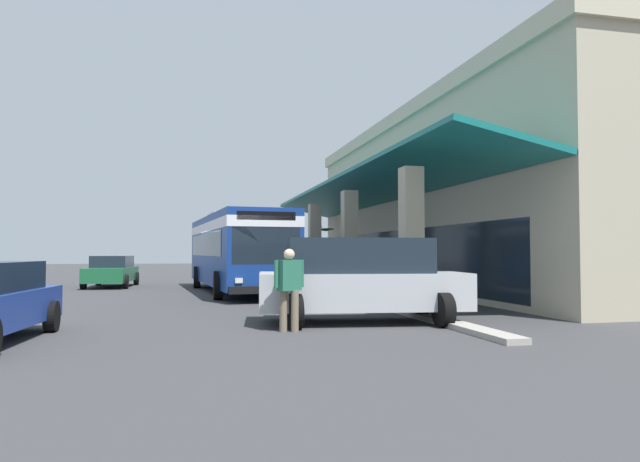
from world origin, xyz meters
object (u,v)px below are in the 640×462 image
at_px(parked_sedan_green, 112,271).
at_px(transit_bus, 236,247).
at_px(potted_palm, 320,266).
at_px(parked_suv_silver, 361,279).
at_px(pedestrian, 289,285).

bearing_deg(parked_sedan_green, transit_bus, 49.27).
xyz_separation_m(transit_bus, potted_palm, (-7.17, 5.20, -0.96)).
height_order(transit_bus, potted_palm, transit_bus).
height_order(transit_bus, parked_suv_silver, transit_bus).
bearing_deg(transit_bus, potted_palm, 144.06).
bearing_deg(potted_palm, transit_bus, -35.94).
distance_m(pedestrian, potted_palm, 19.86).
relative_size(parked_suv_silver, potted_palm, 1.63).
xyz_separation_m(parked_suv_silver, potted_palm, (-18.10, 3.16, -0.12)).
bearing_deg(transit_bus, parked_suv_silver, 10.56).
relative_size(parked_suv_silver, pedestrian, 2.91).
distance_m(parked_suv_silver, potted_palm, 18.38).
bearing_deg(parked_sedan_green, pedestrian, 18.55).
distance_m(transit_bus, parked_suv_silver, 11.15).
bearing_deg(parked_sedan_green, parked_suv_silver, 25.66).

